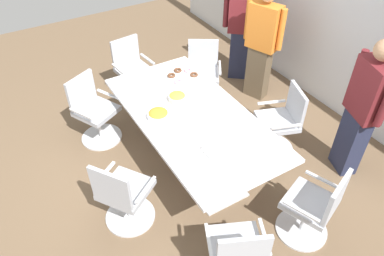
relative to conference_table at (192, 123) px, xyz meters
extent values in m
cube|color=brown|center=(0.00, 0.00, -0.63)|extent=(10.00, 10.00, 0.01)
cube|color=silver|center=(0.00, 2.40, 0.77)|extent=(8.00, 0.10, 2.80)
cube|color=silver|center=(0.00, 0.00, 0.10)|extent=(2.40, 1.20, 0.04)
cube|color=silver|center=(-0.55, 0.00, -0.61)|extent=(0.56, 0.56, 0.02)
cylinder|color=silver|center=(-0.55, 0.00, -0.26)|extent=(0.09, 0.09, 0.69)
cube|color=silver|center=(0.55, 0.00, -0.61)|extent=(0.56, 0.56, 0.02)
cylinder|color=silver|center=(0.55, 0.00, -0.26)|extent=(0.09, 0.09, 0.69)
cylinder|color=silver|center=(1.48, 0.47, -0.61)|extent=(0.69, 0.69, 0.02)
cylinder|color=silver|center=(1.48, 0.47, -0.40)|extent=(0.05, 0.05, 0.41)
cube|color=#ADB2BC|center=(1.48, 0.47, -0.17)|extent=(0.59, 0.59, 0.06)
cube|color=#ADB2BC|center=(1.67, 0.54, 0.07)|extent=(0.19, 0.42, 0.42)
cube|color=silver|center=(1.56, 0.24, -0.05)|extent=(0.36, 0.16, 0.02)
cube|color=silver|center=(1.39, 0.70, -0.05)|extent=(0.36, 0.16, 0.02)
cylinder|color=silver|center=(0.35, 1.03, -0.61)|extent=(0.69, 0.69, 0.02)
cylinder|color=silver|center=(0.35, 1.03, -0.40)|extent=(0.05, 0.05, 0.41)
cube|color=#ADB2BC|center=(0.35, 1.03, -0.17)|extent=(0.59, 0.59, 0.06)
cube|color=#ADB2BC|center=(0.42, 1.22, 0.07)|extent=(0.42, 0.19, 0.42)
cube|color=silver|center=(0.58, 0.94, -0.05)|extent=(0.16, 0.36, 0.02)
cube|color=silver|center=(0.12, 1.11, -0.05)|extent=(0.16, 0.36, 0.02)
cylinder|color=silver|center=(-1.05, 0.81, -0.61)|extent=(0.75, 0.75, 0.02)
cylinder|color=silver|center=(-1.05, 0.81, -0.40)|extent=(0.05, 0.05, 0.41)
cube|color=#ADB2BC|center=(-1.05, 0.81, -0.17)|extent=(0.63, 0.63, 0.06)
cube|color=#ADB2BC|center=(-1.22, 0.92, 0.07)|extent=(0.27, 0.39, 0.42)
cube|color=silver|center=(-0.91, 1.02, -0.05)|extent=(0.33, 0.22, 0.02)
cube|color=silver|center=(-1.18, 0.61, -0.05)|extent=(0.33, 0.22, 0.02)
cylinder|color=silver|center=(-1.65, -0.01, -0.61)|extent=(0.60, 0.60, 0.02)
cylinder|color=silver|center=(-1.65, -0.01, -0.40)|extent=(0.05, 0.05, 0.41)
cube|color=#ADB2BC|center=(-1.65, -0.01, -0.17)|extent=(0.51, 0.51, 0.06)
cube|color=#ADB2BC|center=(-1.86, -0.04, 0.07)|extent=(0.09, 0.44, 0.42)
cube|color=silver|center=(-1.68, 0.23, -0.05)|extent=(0.37, 0.07, 0.02)
cube|color=silver|center=(-1.62, -0.26, -0.05)|extent=(0.37, 0.07, 0.02)
cylinder|color=silver|center=(-1.01, -0.83, -0.61)|extent=(0.73, 0.73, 0.02)
cylinder|color=silver|center=(-1.01, -0.83, -0.40)|extent=(0.05, 0.05, 0.41)
cube|color=#ADB2BC|center=(-1.01, -0.83, -0.17)|extent=(0.62, 0.62, 0.06)
cube|color=#ADB2BC|center=(-1.20, -0.92, 0.07)|extent=(0.23, 0.41, 0.42)
cube|color=silver|center=(-1.12, -0.61, -0.05)|extent=(0.34, 0.19, 0.02)
cube|color=silver|center=(-0.90, -1.05, -0.05)|extent=(0.34, 0.19, 0.02)
cylinder|color=silver|center=(0.39, -1.02, -0.61)|extent=(0.75, 0.75, 0.02)
cylinder|color=silver|center=(0.39, -1.02, -0.40)|extent=(0.05, 0.05, 0.41)
cube|color=#ADB2BC|center=(0.39, -1.02, -0.17)|extent=(0.64, 0.64, 0.06)
cube|color=#ADB2BC|center=(0.51, -1.19, 0.07)|extent=(0.38, 0.28, 0.42)
cube|color=silver|center=(0.19, -1.16, -0.05)|extent=(0.23, 0.32, 0.02)
cube|color=silver|center=(0.59, -0.88, -0.05)|extent=(0.23, 0.32, 0.02)
cube|color=#ADB2BC|center=(1.50, -0.44, -0.17)|extent=(0.61, 0.61, 0.06)
cube|color=#ADB2BC|center=(1.69, -0.53, 0.07)|extent=(0.22, 0.41, 0.42)
cube|color=silver|center=(1.39, -0.67, -0.05)|extent=(0.35, 0.18, 0.02)
cube|color=silver|center=(1.60, -0.22, -0.05)|extent=(0.35, 0.18, 0.02)
cube|color=#232842|center=(-1.33, 1.70, -0.22)|extent=(0.36, 0.37, 0.80)
cube|color=maroon|center=(-1.33, 1.70, 0.50)|extent=(0.45, 0.48, 0.64)
cylinder|color=maroon|center=(-1.16, 1.90, 0.53)|extent=(0.11, 0.11, 0.57)
cylinder|color=maroon|center=(-1.50, 1.49, 0.53)|extent=(0.11, 0.11, 0.57)
cube|color=brown|center=(-0.75, 1.61, -0.22)|extent=(0.37, 0.30, 0.81)
cube|color=orange|center=(-0.75, 1.61, 0.51)|extent=(0.49, 0.36, 0.64)
cylinder|color=orange|center=(-0.50, 1.70, 0.54)|extent=(0.10, 0.10, 0.58)
cylinder|color=orange|center=(-1.00, 1.52, 0.54)|extent=(0.10, 0.10, 0.58)
cube|color=#232842|center=(1.05, 1.56, -0.21)|extent=(0.37, 0.30, 0.83)
cube|color=maroon|center=(1.05, 1.56, 0.53)|extent=(0.49, 0.35, 0.66)
cylinder|color=maroon|center=(0.80, 1.65, 0.56)|extent=(0.10, 0.10, 0.59)
cylinder|color=white|center=(-0.14, -0.36, 0.16)|extent=(0.25, 0.25, 0.07)
ellipsoid|color=orange|center=(-0.14, -0.36, 0.20)|extent=(0.22, 0.22, 0.07)
cylinder|color=beige|center=(-0.33, -0.01, 0.16)|extent=(0.21, 0.21, 0.07)
ellipsoid|color=yellow|center=(-0.33, -0.01, 0.20)|extent=(0.19, 0.19, 0.06)
cylinder|color=white|center=(-0.73, 0.30, 0.13)|extent=(0.39, 0.39, 0.01)
torus|color=white|center=(-0.58, 0.31, 0.15)|extent=(0.11, 0.11, 0.03)
torus|color=brown|center=(-0.68, 0.44, 0.15)|extent=(0.11, 0.11, 0.03)
torus|color=pink|center=(-0.81, 0.42, 0.15)|extent=(0.11, 0.11, 0.03)
torus|color=brown|center=(-0.88, 0.31, 0.15)|extent=(0.11, 0.11, 0.03)
torus|color=brown|center=(-0.81, 0.18, 0.15)|extent=(0.11, 0.11, 0.03)
torus|color=pink|center=(-0.64, 0.18, 0.15)|extent=(0.11, 0.11, 0.03)
cylinder|color=white|center=(-0.97, -0.35, 0.13)|extent=(0.20, 0.20, 0.01)
cylinder|color=silver|center=(-0.97, -0.35, 0.13)|extent=(0.20, 0.20, 0.01)
cylinder|color=white|center=(-0.97, -0.35, 0.14)|extent=(0.20, 0.20, 0.01)
cylinder|color=silver|center=(-0.97, -0.35, 0.15)|extent=(0.20, 0.20, 0.01)
cylinder|color=white|center=(-0.97, -0.35, 0.15)|extent=(0.20, 0.20, 0.01)
cube|color=white|center=(0.65, -0.12, 0.16)|extent=(0.20, 0.20, 0.07)
camera|label=1|loc=(2.83, -1.69, 2.75)|focal=34.43mm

